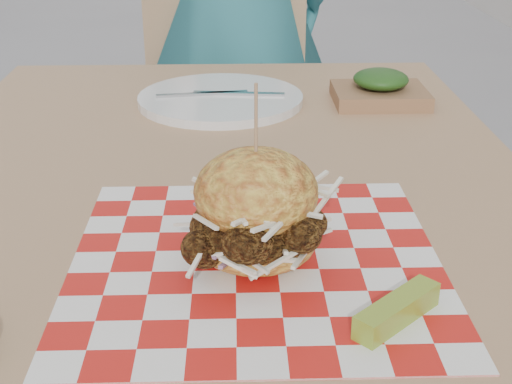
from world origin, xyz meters
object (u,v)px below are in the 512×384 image
diner (237,1)px  patio_chair (226,102)px  sandwich (256,214)px  patio_table (218,247)px

diner → patio_chair: bearing=53.9°
diner → sandwich: diner is taller
diner → patio_table: 1.09m
sandwich → patio_table: bearing=103.7°
patio_chair → sandwich: 1.19m
patio_table → patio_chair: bearing=90.0°
patio_chair → sandwich: bearing=-88.1°
patio_table → sandwich: size_ratio=6.73×
diner → patio_chair: diner is taller
diner → sandwich: bearing=72.2°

